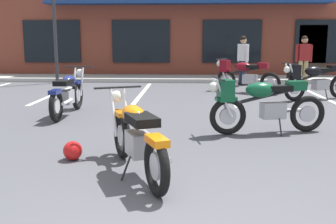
% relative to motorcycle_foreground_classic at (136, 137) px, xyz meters
% --- Properties ---
extents(ground_plane, '(80.00, 80.00, 0.00)m').
position_rel_motorcycle_foreground_classic_xyz_m(ground_plane, '(0.53, 2.11, -0.46)').
color(ground_plane, '#47474C').
extents(sidewalk_kerb, '(22.00, 1.80, 0.14)m').
position_rel_motorcycle_foreground_classic_xyz_m(sidewalk_kerb, '(0.53, 10.78, -0.39)').
color(sidewalk_kerb, '#A8A59E').
rests_on(sidewalk_kerb, ground_plane).
extents(brick_storefront_building, '(18.31, 6.84, 3.75)m').
position_rel_motorcycle_foreground_classic_xyz_m(brick_storefront_building, '(0.54, 14.92, 1.42)').
color(brick_storefront_building, brown).
rests_on(brick_storefront_building, ground_plane).
extents(painted_stall_lines, '(12.75, 4.80, 0.01)m').
position_rel_motorcycle_foreground_classic_xyz_m(painted_stall_lines, '(0.53, 7.18, -0.46)').
color(painted_stall_lines, silver).
rests_on(painted_stall_lines, ground_plane).
extents(motorcycle_foreground_classic, '(1.13, 1.98, 0.98)m').
position_rel_motorcycle_foreground_classic_xyz_m(motorcycle_foreground_classic, '(0.00, 0.00, 0.00)').
color(motorcycle_foreground_classic, black).
rests_on(motorcycle_foreground_classic, ground_plane).
extents(motorcycle_red_sportbike, '(2.00, 1.08, 0.98)m').
position_rel_motorcycle_foreground_classic_xyz_m(motorcycle_red_sportbike, '(3.94, 6.10, 0.07)').
color(motorcycle_red_sportbike, black).
rests_on(motorcycle_red_sportbike, ground_plane).
extents(motorcycle_black_cruiser, '(2.09, 0.83, 0.98)m').
position_rel_motorcycle_foreground_classic_xyz_m(motorcycle_black_cruiser, '(1.89, 2.20, 0.07)').
color(motorcycle_black_cruiser, black).
rests_on(motorcycle_black_cruiser, ground_plane).
extents(motorcycle_silver_naked, '(1.83, 1.42, 0.98)m').
position_rel_motorcycle_foreground_classic_xyz_m(motorcycle_silver_naked, '(2.30, 7.53, 0.07)').
color(motorcycle_silver_naked, black).
rests_on(motorcycle_silver_naked, ground_plane).
extents(motorcycle_blue_standard, '(0.66, 2.11, 0.98)m').
position_rel_motorcycle_foreground_classic_xyz_m(motorcycle_blue_standard, '(-1.93, 3.70, 0.00)').
color(motorcycle_blue_standard, black).
rests_on(motorcycle_blue_standard, ground_plane).
extents(person_in_black_shirt, '(0.38, 0.59, 1.68)m').
position_rel_motorcycle_foreground_classic_xyz_m(person_in_black_shirt, '(2.48, 9.31, 0.49)').
color(person_in_black_shirt, black).
rests_on(person_in_black_shirt, ground_plane).
extents(person_in_shorts_foreground, '(0.61, 0.33, 1.68)m').
position_rel_motorcycle_foreground_classic_xyz_m(person_in_shorts_foreground, '(4.56, 9.46, 0.49)').
color(person_in_shorts_foreground, black).
rests_on(person_in_shorts_foreground, ground_plane).
extents(helmet_on_pavement, '(0.26, 0.26, 0.26)m').
position_rel_motorcycle_foreground_classic_xyz_m(helmet_on_pavement, '(-0.93, 0.52, -0.33)').
color(helmet_on_pavement, '#B71414').
rests_on(helmet_on_pavement, ground_plane).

